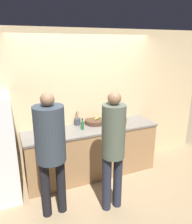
# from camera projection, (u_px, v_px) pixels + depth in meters

# --- Properties ---
(ground_plane) EXTENTS (14.00, 14.00, 0.00)m
(ground_plane) POSITION_uv_depth(u_px,v_px,m) (99.00, 184.00, 3.83)
(ground_plane) COLOR #9E8460
(wall_back) EXTENTS (5.20, 0.06, 2.60)m
(wall_back) POSITION_uv_depth(u_px,v_px,m) (85.00, 103.00, 4.03)
(wall_back) COLOR #D6BC8C
(wall_back) RESTS_ON ground_plane
(counter) EXTENTS (2.39, 0.66, 0.93)m
(counter) POSITION_uv_depth(u_px,v_px,m) (91.00, 151.00, 4.01)
(counter) COLOR #9E754C
(counter) RESTS_ON ground_plane
(person_left) EXTENTS (0.40, 0.40, 1.79)m
(person_left) POSITION_uv_depth(u_px,v_px,m) (50.00, 144.00, 2.85)
(person_left) COLOR black
(person_left) RESTS_ON ground_plane
(person_center) EXTENTS (0.32, 0.32, 1.77)m
(person_center) POSITION_uv_depth(u_px,v_px,m) (113.00, 144.00, 2.98)
(person_center) COLOR #232838
(person_center) RESTS_ON ground_plane
(fruit_bowl) EXTENTS (0.36, 0.36, 0.12)m
(fruit_bowl) POSITION_uv_depth(u_px,v_px,m) (95.00, 122.00, 4.04)
(fruit_bowl) COLOR #4C3323
(fruit_bowl) RESTS_ON counter
(utensil_crock) EXTENTS (0.12, 0.12, 0.26)m
(utensil_crock) POSITION_uv_depth(u_px,v_px,m) (77.00, 121.00, 3.97)
(utensil_crock) COLOR #3D424C
(utensil_crock) RESTS_ON counter
(bottle_amber) EXTENTS (0.07, 0.07, 0.17)m
(bottle_amber) POSITION_uv_depth(u_px,v_px,m) (125.00, 120.00, 4.02)
(bottle_amber) COLOR brown
(bottle_amber) RESTS_ON counter
(bottle_green) EXTENTS (0.05, 0.05, 0.20)m
(bottle_green) POSITION_uv_depth(u_px,v_px,m) (83.00, 125.00, 3.75)
(bottle_green) COLOR #236033
(bottle_green) RESTS_ON counter
(cup_red) EXTENTS (0.07, 0.07, 0.09)m
(cup_red) POSITION_uv_depth(u_px,v_px,m) (52.00, 136.00, 3.40)
(cup_red) COLOR #A33D33
(cup_red) RESTS_ON counter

